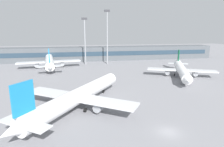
{
  "coord_description": "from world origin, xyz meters",
  "views": [
    {
      "loc": [
        -16.86,
        -30.5,
        19.13
      ],
      "look_at": [
        -3.66,
        40.0,
        3.0
      ],
      "focal_mm": 30.14,
      "sensor_mm": 36.0,
      "label": 1
    }
  ],
  "objects_px": {
    "airplane_mid": "(182,70)",
    "baggage_tug_yellow": "(28,84)",
    "floodlight_tower_west": "(107,34)",
    "airplane_far": "(49,61)",
    "floodlight_tower_east": "(85,38)",
    "airplane_near": "(81,95)"
  },
  "relations": [
    {
      "from": "airplane_mid",
      "to": "baggage_tug_yellow",
      "type": "height_order",
      "value": "airplane_mid"
    },
    {
      "from": "airplane_mid",
      "to": "baggage_tug_yellow",
      "type": "xyz_separation_m",
      "value": [
        -61.06,
        -1.81,
        -2.29
      ]
    },
    {
      "from": "baggage_tug_yellow",
      "to": "floodlight_tower_west",
      "type": "relative_size",
      "value": 0.12
    },
    {
      "from": "airplane_mid",
      "to": "airplane_far",
      "type": "height_order",
      "value": "airplane_far"
    },
    {
      "from": "airplane_mid",
      "to": "floodlight_tower_east",
      "type": "xyz_separation_m",
      "value": [
        -38.49,
        40.34,
        12.31
      ]
    },
    {
      "from": "baggage_tug_yellow",
      "to": "airplane_mid",
      "type": "bearing_deg",
      "value": 1.7
    },
    {
      "from": "airplane_mid",
      "to": "baggage_tug_yellow",
      "type": "bearing_deg",
      "value": -178.3
    },
    {
      "from": "airplane_mid",
      "to": "airplane_far",
      "type": "xyz_separation_m",
      "value": [
        -58.22,
        34.07,
        0.45
      ]
    },
    {
      "from": "airplane_mid",
      "to": "floodlight_tower_west",
      "type": "distance_m",
      "value": 49.29
    },
    {
      "from": "floodlight_tower_east",
      "to": "airplane_far",
      "type": "bearing_deg",
      "value": -162.37
    },
    {
      "from": "baggage_tug_yellow",
      "to": "floodlight_tower_east",
      "type": "height_order",
      "value": "floodlight_tower_east"
    },
    {
      "from": "airplane_near",
      "to": "airplane_mid",
      "type": "bearing_deg",
      "value": 30.29
    },
    {
      "from": "floodlight_tower_west",
      "to": "floodlight_tower_east",
      "type": "bearing_deg",
      "value": 176.68
    },
    {
      "from": "airplane_near",
      "to": "floodlight_tower_west",
      "type": "distance_m",
      "value": 68.42
    },
    {
      "from": "airplane_far",
      "to": "airplane_near",
      "type": "bearing_deg",
      "value": -75.4
    },
    {
      "from": "airplane_mid",
      "to": "floodlight_tower_east",
      "type": "relative_size",
      "value": 1.44
    },
    {
      "from": "airplane_mid",
      "to": "baggage_tug_yellow",
      "type": "distance_m",
      "value": 61.13
    },
    {
      "from": "airplane_far",
      "to": "baggage_tug_yellow",
      "type": "distance_m",
      "value": 36.1
    },
    {
      "from": "baggage_tug_yellow",
      "to": "floodlight_tower_west",
      "type": "height_order",
      "value": "floodlight_tower_west"
    },
    {
      "from": "baggage_tug_yellow",
      "to": "airplane_far",
      "type": "bearing_deg",
      "value": 85.48
    },
    {
      "from": "airplane_near",
      "to": "airplane_mid",
      "type": "xyz_separation_m",
      "value": [
        42.83,
        25.02,
        -0.23
      ]
    },
    {
      "from": "airplane_mid",
      "to": "airplane_far",
      "type": "bearing_deg",
      "value": 149.66
    }
  ]
}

